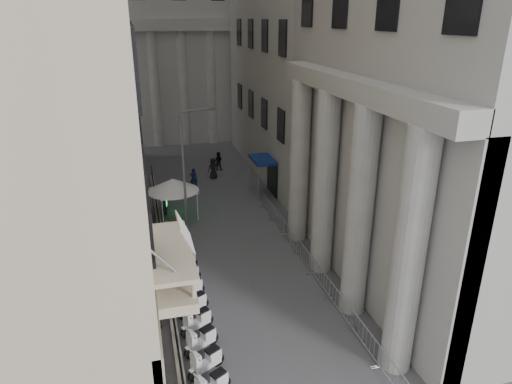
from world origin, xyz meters
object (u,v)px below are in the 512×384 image
Objects in this scene: security_tent at (179,186)px; street_lamp at (187,161)px; info_kiosk at (165,201)px; pedestrian_a at (194,178)px; pedestrian_b at (218,161)px.

security_tent is 3.07m from street_lamp.
info_kiosk reaches higher than pedestrian_a.
info_kiosk is at bearing 127.55° from security_tent.
info_kiosk reaches higher than pedestrian_b.
pedestrian_a is (1.21, 7.77, -3.89)m from street_lamp.
pedestrian_b is at bearing 47.92° from street_lamp.
street_lamp is at bearing 90.79° from pedestrian_b.
security_tent is 11.25m from pedestrian_b.
info_kiosk is 1.03× the size of pedestrian_a.
pedestrian_a is at bearing 65.85° from info_kiosk.
pedestrian_a is (1.72, 5.83, -1.57)m from security_tent.
street_lamp is 5.22m from info_kiosk.
pedestrian_a reaches higher than pedestrian_b.
pedestrian_a is at bearing 76.14° from pedestrian_b.
security_tent is 2.09× the size of pedestrian_b.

